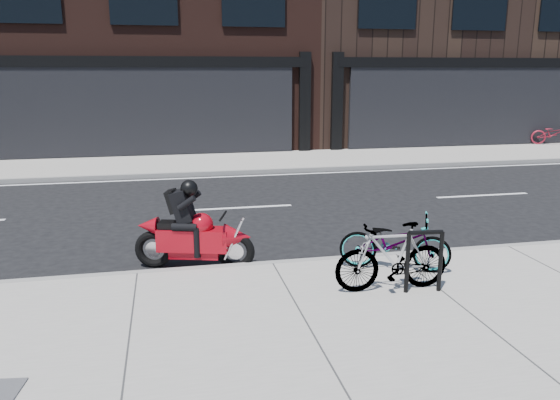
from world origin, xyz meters
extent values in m
plane|color=black|center=(0.00, 0.00, 0.00)|extent=(120.00, 120.00, 0.00)
cube|color=gray|center=(0.00, -5.00, 0.07)|extent=(60.00, 6.00, 0.13)
cube|color=gray|center=(0.00, 7.75, 0.07)|extent=(60.00, 3.50, 0.13)
cylinder|color=black|center=(1.51, -3.43, 0.54)|extent=(0.06, 0.06, 0.82)
cylinder|color=black|center=(1.96, -3.47, 0.54)|extent=(0.06, 0.06, 0.82)
cylinder|color=black|center=(1.73, -3.45, 0.95)|extent=(0.45, 0.10, 0.06)
imported|color=gray|center=(1.69, -2.60, 0.55)|extent=(1.69, 1.17, 0.84)
imported|color=gray|center=(1.34, -3.31, 0.59)|extent=(1.55, 0.49, 0.92)
torus|color=black|center=(-0.54, -1.78, 0.29)|extent=(0.61, 0.29, 0.59)
torus|color=black|center=(-1.77, -1.43, 0.29)|extent=(0.61, 0.29, 0.59)
cube|color=maroon|center=(-1.16, -1.60, 0.47)|extent=(1.13, 0.63, 0.34)
cone|color=maroon|center=(-0.51, -1.79, 0.52)|extent=(0.50, 0.49, 0.40)
sphere|color=maroon|center=(-1.03, -1.64, 0.70)|extent=(0.36, 0.36, 0.36)
cube|color=black|center=(-1.42, -1.53, 0.68)|extent=(0.55, 0.38, 0.11)
cylinder|color=silver|center=(-1.59, -1.31, 0.27)|extent=(0.50, 0.22, 0.08)
cube|color=black|center=(-1.30, -1.56, 0.99)|extent=(0.43, 0.41, 0.53)
cube|color=black|center=(-1.44, -1.52, 1.06)|extent=(0.28, 0.32, 0.36)
sphere|color=black|center=(-1.20, -1.59, 1.26)|extent=(0.26, 0.26, 0.26)
imported|color=maroon|center=(13.34, 9.00, 0.56)|extent=(1.73, 1.14, 0.86)
camera|label=1|loc=(-1.50, -9.67, 2.99)|focal=35.00mm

